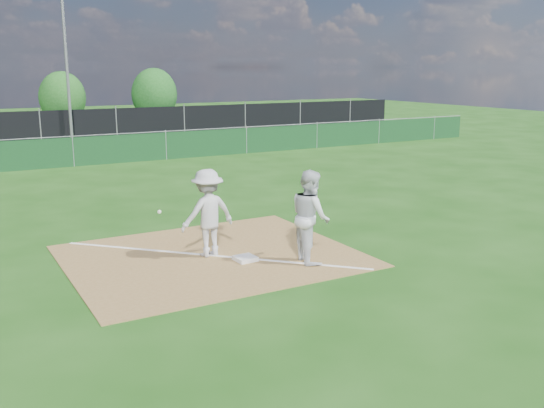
# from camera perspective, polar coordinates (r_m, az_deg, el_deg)

# --- Properties ---
(ground) EXTENTS (90.00, 90.00, 0.00)m
(ground) POSITION_cam_1_polar(r_m,az_deg,el_deg) (21.56, -15.42, 1.57)
(ground) COLOR #15420E
(ground) RESTS_ON ground
(infield_dirt) EXTENTS (6.00, 5.00, 0.02)m
(infield_dirt) POSITION_cam_1_polar(r_m,az_deg,el_deg) (13.24, -5.72, -4.89)
(infield_dirt) COLOR brown
(infield_dirt) RESTS_ON ground
(foul_line) EXTENTS (5.01, 5.01, 0.01)m
(foul_line) POSITION_cam_1_polar(r_m,az_deg,el_deg) (13.24, -5.72, -4.83)
(foul_line) COLOR white
(foul_line) RESTS_ON infield_dirt
(green_fence) EXTENTS (44.00, 0.05, 1.20)m
(green_fence) POSITION_cam_1_polar(r_m,az_deg,el_deg) (26.29, -18.20, 4.67)
(green_fence) COLOR #0E3316
(green_fence) RESTS_ON ground
(black_fence) EXTENTS (46.00, 0.04, 1.80)m
(black_fence) POSITION_cam_1_polar(r_m,az_deg,el_deg) (34.10, -20.96, 6.69)
(black_fence) COLOR black
(black_fence) RESTS_ON ground
(parking_lot) EXTENTS (46.00, 9.00, 0.01)m
(parking_lot) POSITION_cam_1_polar(r_m,az_deg,el_deg) (39.11, -21.99, 5.96)
(parking_lot) COLOR black
(parking_lot) RESTS_ON ground
(light_pole) EXTENTS (0.16, 0.16, 8.00)m
(light_pole) POSITION_cam_1_polar(r_m,az_deg,el_deg) (33.91, -18.75, 12.08)
(light_pole) COLOR slate
(light_pole) RESTS_ON ground
(first_base) EXTENTS (0.45, 0.45, 0.09)m
(first_base) POSITION_cam_1_polar(r_m,az_deg,el_deg) (12.85, -2.53, -5.14)
(first_base) COLOR silver
(first_base) RESTS_ON infield_dirt
(play_at_first) EXTENTS (1.85, 0.82, 1.89)m
(play_at_first) POSITION_cam_1_polar(r_m,az_deg,el_deg) (13.02, -6.06, -0.84)
(play_at_first) COLOR silver
(play_at_first) RESTS_ON infield_dirt
(runner) EXTENTS (0.92, 1.08, 1.96)m
(runner) POSITION_cam_1_polar(r_m,az_deg,el_deg) (12.63, 3.63, -1.16)
(runner) COLOR silver
(runner) RESTS_ON ground
(car_mid) EXTENTS (4.60, 2.51, 1.44)m
(car_mid) POSITION_cam_1_polar(r_m,az_deg,el_deg) (38.67, -24.26, 6.77)
(car_mid) COLOR black
(car_mid) RESTS_ON parking_lot
(car_right) EXTENTS (5.06, 2.85, 1.39)m
(car_right) POSITION_cam_1_polar(r_m,az_deg,el_deg) (40.35, -15.26, 7.61)
(car_right) COLOR black
(car_right) RESTS_ON parking_lot
(tree_mid) EXTENTS (3.17, 3.17, 3.75)m
(tree_mid) POSITION_cam_1_polar(r_m,az_deg,el_deg) (45.29, -19.13, 9.43)
(tree_mid) COLOR #382316
(tree_mid) RESTS_ON ground
(tree_right) EXTENTS (3.34, 3.34, 3.97)m
(tree_right) POSITION_cam_1_polar(r_m,az_deg,el_deg) (46.45, -11.01, 10.10)
(tree_right) COLOR #382316
(tree_right) RESTS_ON ground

